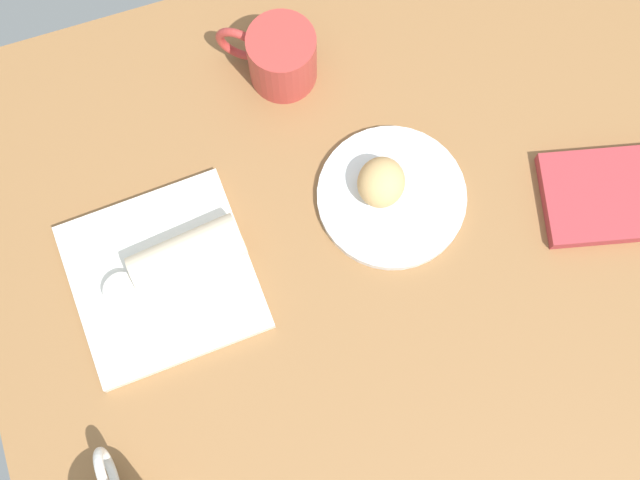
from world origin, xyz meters
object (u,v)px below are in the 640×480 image
at_px(scone_pastry, 381,182).
at_px(coffee_mug, 280,56).
at_px(sauce_cup, 123,292).
at_px(book_stack, 608,196).
at_px(round_plate, 392,197).
at_px(breakfast_wrap, 187,256).
at_px(square_plate, 163,277).

height_order(scone_pastry, coffee_mug, coffee_mug).
bearing_deg(sauce_cup, scone_pastry, -174.80).
xyz_separation_m(scone_pastry, book_stack, (-0.29, 0.10, -0.03)).
xyz_separation_m(round_plate, breakfast_wrap, (0.29, 0.00, 0.04)).
height_order(square_plate, breakfast_wrap, breakfast_wrap).
xyz_separation_m(scone_pastry, square_plate, (0.31, 0.02, -0.04)).
relative_size(scone_pastry, sauce_cup, 1.46).
bearing_deg(round_plate, breakfast_wrap, 0.93).
bearing_deg(book_stack, sauce_cup, -6.16).
relative_size(sauce_cup, breakfast_wrap, 0.33).
xyz_separation_m(round_plate, square_plate, (0.33, 0.01, 0.00)).
bearing_deg(round_plate, scone_pastry, -43.85).
height_order(scone_pastry, book_stack, scone_pastry).
relative_size(book_stack, coffee_mug, 1.57).
bearing_deg(coffee_mug, breakfast_wrap, 49.54).
relative_size(square_plate, book_stack, 1.15).
distance_m(scone_pastry, square_plate, 0.32).
bearing_deg(scone_pastry, sauce_cup, 5.20).
relative_size(round_plate, scone_pastry, 2.92).
bearing_deg(sauce_cup, square_plate, -170.28).
xyz_separation_m(book_stack, coffee_mug, (0.37, -0.32, 0.04)).
bearing_deg(sauce_cup, round_plate, -176.89).
relative_size(sauce_cup, book_stack, 0.24).
relative_size(square_plate, coffee_mug, 1.80).
bearing_deg(round_plate, coffee_mug, -69.24).
bearing_deg(breakfast_wrap, square_plate, 93.10).
distance_m(scone_pastry, book_stack, 0.31).
xyz_separation_m(square_plate, coffee_mug, (-0.24, -0.24, 0.04)).
distance_m(round_plate, sauce_cup, 0.38).
bearing_deg(breakfast_wrap, scone_pastry, -92.98).
xyz_separation_m(sauce_cup, coffee_mug, (-0.29, -0.25, 0.02)).
bearing_deg(coffee_mug, round_plate, 110.76).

